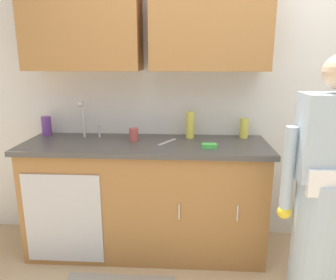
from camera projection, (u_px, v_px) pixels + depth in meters
kitchen_wall_with_uppers at (197, 73)px, 2.71m from camera, size 4.80×0.44×2.70m
counter_cabinet at (146, 199)px, 2.70m from camera, size 1.90×0.62×0.90m
countertop at (145, 145)px, 2.58m from camera, size 1.96×0.66×0.04m
sink at (84, 143)px, 2.62m from camera, size 0.50×0.36×0.35m
person_at_sink at (323, 208)px, 1.99m from camera, size 0.55×0.34×1.62m
bottle_dish_liquid at (47, 126)px, 2.80m from camera, size 0.08×0.08×0.17m
bottle_water_tall at (244, 128)px, 2.72m from camera, size 0.07×0.07×0.16m
bottle_soap at (190, 125)px, 2.70m from camera, size 0.07×0.07×0.22m
cup_by_sink at (134, 135)px, 2.62m from camera, size 0.08×0.08×0.10m
knife_on_counter at (167, 142)px, 2.58m from camera, size 0.14×0.22×0.01m
sponge at (209, 146)px, 2.42m from camera, size 0.11×0.07×0.03m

